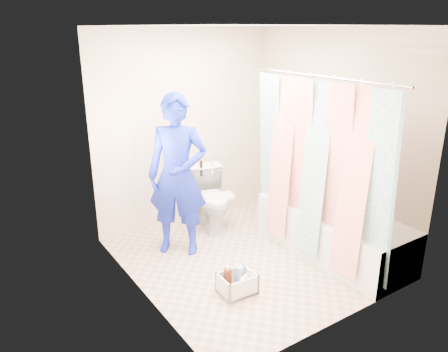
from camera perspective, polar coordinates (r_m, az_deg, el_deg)
floor at (r=4.85m, az=2.98°, el=-10.66°), size 2.60×2.60×0.00m
ceiling at (r=4.22m, az=3.56°, el=19.02°), size 2.40×2.60×0.02m
wall_back at (r=5.44m, az=-5.03°, el=6.20°), size 2.40×0.02×2.40m
wall_front at (r=3.48m, az=16.17°, el=-1.82°), size 2.40×0.02×2.40m
wall_left at (r=3.81m, az=-11.35°, el=0.35°), size 0.02×2.60×2.40m
wall_right at (r=5.17m, az=13.99°, el=5.04°), size 0.02×2.60×2.40m
bathtub at (r=4.96m, az=13.98°, el=-7.00°), size 0.70×1.75×0.50m
curtain_rod at (r=4.27m, az=12.70°, el=12.55°), size 0.02×1.90×0.02m
shower_curtain at (r=4.46m, az=11.85°, el=0.61°), size 0.06×1.75×1.80m
toilet at (r=5.43m, az=-1.57°, el=-2.91°), size 0.60×0.82×0.75m
tank_lid at (r=5.30m, az=-1.20°, el=-2.72°), size 0.49×0.32×0.03m
tank_internals at (r=5.48m, az=-2.62°, el=1.30°), size 0.18×0.08×0.24m
plumber at (r=4.69m, az=-6.08°, el=0.05°), size 0.76×0.74×1.77m
cleaning_caddy at (r=4.24m, az=1.84°, el=-13.90°), size 0.34×0.28×0.25m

